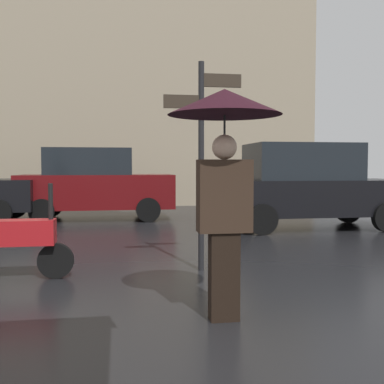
{
  "coord_description": "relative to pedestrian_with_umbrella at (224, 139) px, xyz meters",
  "views": [
    {
      "loc": [
        0.97,
        -2.22,
        1.45
      ],
      "look_at": [
        1.92,
        3.67,
        1.12
      ],
      "focal_mm": 43.32,
      "sensor_mm": 36.0,
      "label": 1
    }
  ],
  "objects": [
    {
      "name": "parked_car_distant",
      "position": [
        -1.6,
        8.74,
        -0.72
      ],
      "size": [
        4.13,
        1.92,
        1.94
      ],
      "rotation": [
        0.0,
        0.0,
        3.34
      ],
      "color": "#590C0F",
      "rests_on": "ground"
    },
    {
      "name": "pedestrian_with_umbrella",
      "position": [
        0.0,
        0.0,
        0.0
      ],
      "size": [
        1.06,
        1.06,
        2.16
      ],
      "rotation": [
        0.0,
        0.0,
        5.61
      ],
      "color": "black",
      "rests_on": "ground"
    },
    {
      "name": "parked_car_right",
      "position": [
        3.39,
        6.05,
        -0.71
      ],
      "size": [
        4.41,
        1.92,
        1.98
      ],
      "rotation": [
        0.0,
        0.0,
        3.03
      ],
      "color": "black",
      "rests_on": "ground"
    },
    {
      "name": "street_signpost",
      "position": [
        0.17,
        2.1,
        0.05
      ],
      "size": [
        1.08,
        0.08,
        2.88
      ],
      "color": "black",
      "rests_on": "ground"
    },
    {
      "name": "parked_scooter",
      "position": [
        -2.34,
        1.93,
        -1.14
      ],
      "size": [
        1.48,
        0.32,
        1.23
      ],
      "rotation": [
        0.0,
        0.0,
        0.07
      ],
      "color": "black",
      "rests_on": "ground"
    }
  ]
}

